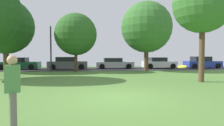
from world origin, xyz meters
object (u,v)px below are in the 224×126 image
at_px(maple_tree_far, 76,34).
at_px(parked_car_blue, 202,63).
at_px(parked_car_grey, 68,64).
at_px(street_lamp_post, 51,49).
at_px(maple_tree_near, 5,26).
at_px(oak_tree_center, 146,27).
at_px(frisbee_disc, 182,67).
at_px(oak_tree_left, 203,4).
at_px(parked_car_green, 19,64).
at_px(parked_car_white, 159,63).
at_px(person_thrower, 13,88).
at_px(parked_car_silver, 114,64).

distance_m(maple_tree_far, parked_car_blue, 16.18).
distance_m(parked_car_grey, street_lamp_post, 4.12).
xyz_separation_m(maple_tree_near, oak_tree_center, (14.15, -0.10, 0.10)).
height_order(maple_tree_near, maple_tree_far, maple_tree_near).
bearing_deg(parked_car_grey, frisbee_disc, -72.89).
height_order(maple_tree_near, oak_tree_center, oak_tree_center).
xyz_separation_m(oak_tree_left, street_lamp_post, (-10.84, 8.20, -2.66)).
xyz_separation_m(oak_tree_left, parked_car_green, (-15.21, 12.13, -4.27)).
height_order(parked_car_green, parked_car_white, parked_car_green).
xyz_separation_m(person_thrower, parked_car_silver, (4.73, 19.24, -0.35)).
height_order(oak_tree_left, street_lamp_post, oak_tree_left).
bearing_deg(oak_tree_center, parked_car_white, 52.90).
distance_m(oak_tree_left, frisbee_disc, 8.08).
distance_m(parked_car_blue, street_lamp_post, 18.34).
distance_m(parked_car_grey, parked_car_blue, 16.72).
xyz_separation_m(maple_tree_near, parked_car_green, (0.03, 3.42, -3.86)).
bearing_deg(maple_tree_far, parked_car_green, 150.57).
distance_m(maple_tree_far, person_thrower, 15.52).
height_order(parked_car_grey, street_lamp_post, street_lamp_post).
relative_size(frisbee_disc, parked_car_silver, 0.08).
distance_m(person_thrower, parked_car_silver, 19.82).
xyz_separation_m(oak_tree_left, parked_car_silver, (-4.06, 12.28, -4.30)).
bearing_deg(oak_tree_left, frisbee_disc, -125.05).
bearing_deg(parked_car_blue, person_thrower, -130.24).
xyz_separation_m(oak_tree_left, frisbee_disc, (-4.17, -5.95, -3.55)).
relative_size(maple_tree_near, parked_car_green, 1.62).
height_order(frisbee_disc, parked_car_blue, parked_car_blue).
bearing_deg(maple_tree_near, person_thrower, -67.63).
distance_m(person_thrower, frisbee_disc, 4.75).
relative_size(parked_car_grey, street_lamp_post, 1.01).
xyz_separation_m(parked_car_silver, parked_car_blue, (11.15, -0.48, 0.06)).
xyz_separation_m(maple_tree_near, maple_tree_far, (6.82, -0.41, -0.76)).
relative_size(parked_car_green, parked_car_silver, 0.98).
bearing_deg(frisbee_disc, parked_car_green, 121.41).
relative_size(parked_car_white, street_lamp_post, 0.90).
bearing_deg(person_thrower, maple_tree_near, 99.98).
bearing_deg(person_thrower, parked_car_silver, 63.80).
relative_size(maple_tree_near, parked_car_white, 1.78).
bearing_deg(maple_tree_far, person_thrower, -91.40).
xyz_separation_m(parked_car_grey, parked_car_silver, (5.57, 0.47, -0.06)).
bearing_deg(parked_car_silver, parked_car_grey, -175.14).
xyz_separation_m(parked_car_grey, parked_car_blue, (16.72, -0.01, 0.00)).
bearing_deg(parked_car_green, oak_tree_left, -38.58).
bearing_deg(street_lamp_post, person_thrower, -82.32).
relative_size(oak_tree_center, parked_car_white, 1.79).
height_order(oak_tree_center, frisbee_disc, oak_tree_center).
bearing_deg(parked_car_green, maple_tree_near, -90.53).
bearing_deg(parked_car_white, person_thrower, -118.45).
height_order(parked_car_silver, street_lamp_post, street_lamp_post).
bearing_deg(parked_car_green, person_thrower, -71.42).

